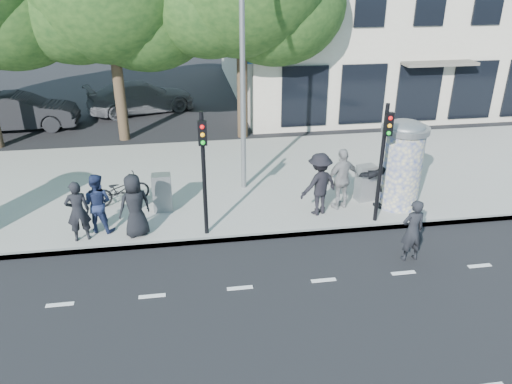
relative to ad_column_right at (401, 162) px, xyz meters
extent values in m
plane|color=black|center=(-5.20, -4.70, -1.54)|extent=(120.00, 120.00, 0.00)
cube|color=gray|center=(-5.20, 2.80, -1.46)|extent=(40.00, 8.00, 0.15)
cube|color=slate|center=(-5.20, -1.15, -1.46)|extent=(40.00, 0.10, 0.16)
cube|color=silver|center=(-5.20, -3.30, -1.53)|extent=(32.00, 0.12, 0.01)
cylinder|color=beige|center=(0.00, 0.00, -0.24)|extent=(1.20, 1.20, 2.30)
cylinder|color=slate|center=(0.00, 0.00, 0.99)|extent=(1.36, 1.36, 0.16)
ellipsoid|color=slate|center=(0.00, 0.00, 1.07)|extent=(1.10, 1.10, 0.38)
cylinder|color=black|center=(-5.80, -0.85, 0.31)|extent=(0.11, 0.11, 3.40)
cube|color=black|center=(-5.80, -1.03, 1.51)|extent=(0.22, 0.14, 0.62)
cylinder|color=black|center=(-1.00, -0.85, 0.31)|extent=(0.11, 0.11, 3.40)
cube|color=black|center=(-1.00, -1.03, 1.51)|extent=(0.22, 0.14, 0.62)
cylinder|color=slate|center=(-4.40, 2.00, 2.61)|extent=(0.16, 0.16, 8.00)
cylinder|color=#38281C|center=(-8.70, 8.00, 0.67)|extent=(0.44, 0.44, 4.41)
cylinder|color=#38281C|center=(-3.70, 7.60, 0.76)|extent=(0.44, 0.44, 4.59)
cube|color=black|center=(6.80, 7.75, 0.06)|extent=(18.00, 0.10, 2.60)
cube|color=#59544C|center=(4.80, 7.40, 1.36)|extent=(3.20, 0.90, 0.12)
cube|color=#194C8C|center=(-2.70, 7.75, 1.66)|extent=(1.60, 0.06, 0.30)
imported|color=black|center=(-7.65, -0.67, -0.51)|extent=(1.01, 0.86, 1.75)
imported|color=black|center=(-9.09, -0.69, -0.55)|extent=(0.68, 0.52, 1.67)
imported|color=#1D2749|center=(-8.66, -0.26, -0.56)|extent=(0.96, 0.84, 1.66)
imported|color=black|center=(-2.50, -0.17, -0.46)|extent=(1.37, 1.10, 1.86)
imported|color=gray|center=(-1.74, 0.08, -0.46)|extent=(1.23, 0.93, 1.86)
imported|color=black|center=(-0.35, -0.03, -0.44)|extent=(1.83, 0.85, 1.90)
imported|color=black|center=(-0.81, -2.72, -0.71)|extent=(0.64, 0.45, 1.65)
imported|color=black|center=(-8.23, 1.38, -0.94)|extent=(1.13, 1.82, 0.90)
cube|color=slate|center=(-6.98, 0.71, -0.82)|extent=(0.55, 0.40, 1.14)
cube|color=gray|center=(-0.84, 0.49, -0.82)|extent=(0.61, 0.50, 1.13)
imported|color=black|center=(-13.34, 10.10, -0.73)|extent=(1.86, 4.96, 1.62)
imported|color=#57595E|center=(-8.18, 12.18, -0.78)|extent=(3.70, 5.63, 1.52)
camera|label=1|loc=(-6.30, -12.77, 5.34)|focal=35.00mm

